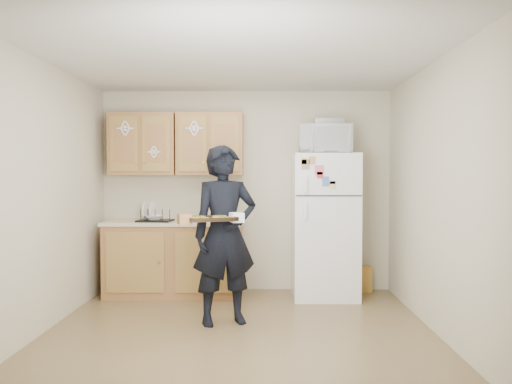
# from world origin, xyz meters

# --- Properties ---
(floor) EXTENTS (3.60, 3.60, 0.00)m
(floor) POSITION_xyz_m (0.00, 0.00, 0.00)
(floor) COLOR brown
(floor) RESTS_ON ground
(ceiling) EXTENTS (3.60, 3.60, 0.00)m
(ceiling) POSITION_xyz_m (0.00, 0.00, 2.50)
(ceiling) COLOR silver
(ceiling) RESTS_ON wall_back
(wall_back) EXTENTS (3.60, 0.04, 2.50)m
(wall_back) POSITION_xyz_m (0.00, 1.80, 1.25)
(wall_back) COLOR beige
(wall_back) RESTS_ON floor
(wall_front) EXTENTS (3.60, 0.04, 2.50)m
(wall_front) POSITION_xyz_m (0.00, -1.80, 1.25)
(wall_front) COLOR beige
(wall_front) RESTS_ON floor
(wall_left) EXTENTS (0.04, 3.60, 2.50)m
(wall_left) POSITION_xyz_m (-1.80, 0.00, 1.25)
(wall_left) COLOR beige
(wall_left) RESTS_ON floor
(wall_right) EXTENTS (0.04, 3.60, 2.50)m
(wall_right) POSITION_xyz_m (1.80, 0.00, 1.25)
(wall_right) COLOR beige
(wall_right) RESTS_ON floor
(refrigerator) EXTENTS (0.75, 0.70, 1.70)m
(refrigerator) POSITION_xyz_m (0.95, 1.43, 0.85)
(refrigerator) COLOR white
(refrigerator) RESTS_ON floor
(base_cabinet) EXTENTS (1.60, 0.60, 0.86)m
(base_cabinet) POSITION_xyz_m (-0.85, 1.48, 0.43)
(base_cabinet) COLOR olive
(base_cabinet) RESTS_ON floor
(countertop) EXTENTS (1.64, 0.64, 0.04)m
(countertop) POSITION_xyz_m (-0.85, 1.48, 0.88)
(countertop) COLOR beige
(countertop) RESTS_ON base_cabinet
(upper_cab_left) EXTENTS (0.80, 0.33, 0.75)m
(upper_cab_left) POSITION_xyz_m (-1.25, 1.61, 1.83)
(upper_cab_left) COLOR olive
(upper_cab_left) RESTS_ON wall_back
(upper_cab_right) EXTENTS (0.80, 0.33, 0.75)m
(upper_cab_right) POSITION_xyz_m (-0.43, 1.61, 1.83)
(upper_cab_right) COLOR olive
(upper_cab_right) RESTS_ON wall_back
(cereal_box) EXTENTS (0.20, 0.07, 0.32)m
(cereal_box) POSITION_xyz_m (1.47, 1.67, 0.16)
(cereal_box) COLOR #E9BE52
(cereal_box) RESTS_ON floor
(person) EXTENTS (0.74, 0.61, 1.74)m
(person) POSITION_xyz_m (-0.15, 0.35, 0.87)
(person) COLOR black
(person) RESTS_ON floor
(baking_tray) EXTENTS (0.52, 0.45, 0.04)m
(baking_tray) POSITION_xyz_m (-0.26, 0.06, 1.04)
(baking_tray) COLOR black
(baking_tray) RESTS_ON person
(pizza_front_left) EXTENTS (0.14, 0.14, 0.02)m
(pizza_front_left) POSITION_xyz_m (-0.33, -0.04, 1.06)
(pizza_front_left) COLOR #FFA820
(pizza_front_left) RESTS_ON baking_tray
(pizza_front_right) EXTENTS (0.14, 0.14, 0.02)m
(pizza_front_right) POSITION_xyz_m (-0.14, 0.03, 1.06)
(pizza_front_right) COLOR #FFA820
(pizza_front_right) RESTS_ON baking_tray
(pizza_back_left) EXTENTS (0.14, 0.14, 0.02)m
(pizza_back_left) POSITION_xyz_m (-0.38, 0.10, 1.06)
(pizza_back_left) COLOR #FFA820
(pizza_back_left) RESTS_ON baking_tray
(pizza_back_right) EXTENTS (0.14, 0.14, 0.02)m
(pizza_back_right) POSITION_xyz_m (-0.19, 0.17, 1.06)
(pizza_back_right) COLOR #FFA820
(pizza_back_right) RESTS_ON baking_tray
(microwave) EXTENTS (0.62, 0.43, 0.34)m
(microwave) POSITION_xyz_m (0.94, 1.38, 1.87)
(microwave) COLOR white
(microwave) RESTS_ON refrigerator
(foil_pan) EXTENTS (0.34, 0.24, 0.07)m
(foil_pan) POSITION_xyz_m (0.99, 1.41, 2.07)
(foil_pan) COLOR #ABAAB0
(foil_pan) RESTS_ON microwave
(dish_rack) EXTENTS (0.42, 0.33, 0.16)m
(dish_rack) POSITION_xyz_m (-1.06, 1.39, 0.98)
(dish_rack) COLOR black
(dish_rack) RESTS_ON countertop
(bowl) EXTENTS (0.28, 0.28, 0.06)m
(bowl) POSITION_xyz_m (-1.08, 1.39, 0.95)
(bowl) COLOR silver
(bowl) RESTS_ON dish_rack
(soap_bottle) EXTENTS (0.09, 0.09, 0.17)m
(soap_bottle) POSITION_xyz_m (-0.15, 1.39, 0.98)
(soap_bottle) COLOR white
(soap_bottle) RESTS_ON countertop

